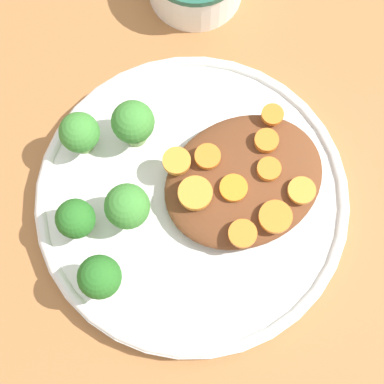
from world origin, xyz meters
The scene contains 18 objects.
ground_plane centered at (0.00, 0.00, 0.00)m, with size 4.00×4.00×0.00m, color #9E6638.
plate centered at (0.00, 0.00, 0.01)m, with size 0.27×0.27×0.02m.
stew_mound centered at (0.04, -0.01, 0.03)m, with size 0.14×0.11×0.02m, color brown.
broccoli_floret_0 centered at (-0.05, 0.01, 0.05)m, with size 0.04×0.04×0.05m.
broccoli_floret_1 centered at (-0.06, 0.09, 0.05)m, with size 0.03×0.03×0.05m.
broccoli_floret_2 centered at (-0.02, 0.07, 0.05)m, with size 0.04×0.04×0.05m.
broccoli_floret_3 centered at (-0.10, -0.03, 0.05)m, with size 0.03×0.03×0.05m.
broccoli_floret_4 centered at (-0.09, 0.02, 0.04)m, with size 0.03×0.03×0.04m.
carrot_slice_0 centered at (0.00, -0.01, 0.05)m, with size 0.03×0.03×0.01m, color orange.
carrot_slice_1 centered at (0.09, 0.02, 0.05)m, with size 0.02×0.02×0.00m, color orange.
carrot_slice_2 centered at (0.03, -0.02, 0.05)m, with size 0.02×0.02×0.00m, color orange.
carrot_slice_3 centered at (0.06, -0.02, 0.05)m, with size 0.02×0.02×0.01m, color orange.
carrot_slice_4 centered at (0.07, 0.01, 0.05)m, with size 0.02×0.02×0.01m, color orange.
carrot_slice_5 centered at (0.02, -0.05, 0.05)m, with size 0.02×0.02×0.00m, color orange.
carrot_slice_6 centered at (0.02, 0.02, 0.05)m, with size 0.02×0.02×0.01m, color orange.
carrot_slice_7 centered at (0.00, 0.03, 0.05)m, with size 0.02×0.02×0.01m, color orange.
carrot_slice_8 centered at (0.08, -0.04, 0.05)m, with size 0.02×0.02×0.00m, color orange.
carrot_slice_9 centered at (0.05, -0.05, 0.05)m, with size 0.03×0.03×0.00m, color orange.
Camera 1 is at (-0.07, -0.13, 0.54)m, focal length 60.00 mm.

